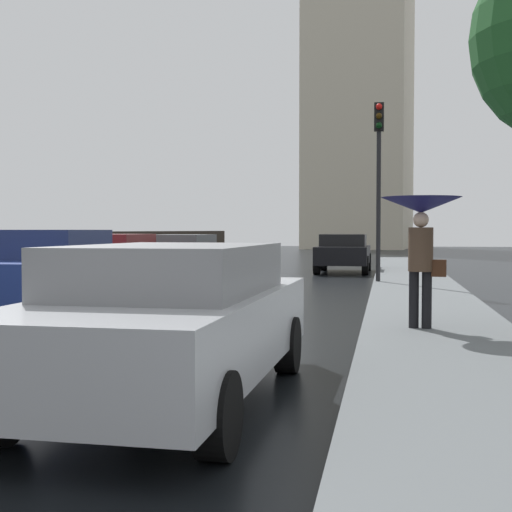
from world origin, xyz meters
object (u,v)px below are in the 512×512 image
car_blue_near_kerb (54,271)px  pedestrian_with_umbrella_near (421,222)px  car_grey_behind_camera (180,258)px  car_red_far_lane (111,263)px  car_silver_mid_road (172,318)px  traffic_light (379,159)px  car_black_far_ahead (343,252)px

car_blue_near_kerb → pedestrian_with_umbrella_near: bearing=165.6°
car_grey_behind_camera → car_red_far_lane: car_red_far_lane is taller
car_blue_near_kerb → car_silver_mid_road: bearing=125.4°
car_blue_near_kerb → traffic_light: 9.75m
car_grey_behind_camera → traffic_light: traffic_light is taller
car_red_far_lane → traffic_light: 7.67m
car_black_far_ahead → car_blue_near_kerb: bearing=-107.9°
car_blue_near_kerb → car_red_far_lane: car_blue_near_kerb is taller
car_blue_near_kerb → car_black_far_ahead: car_blue_near_kerb is taller
car_silver_mid_road → car_red_far_lane: 10.77m
car_red_far_lane → car_grey_behind_camera: bearing=-99.8°
car_silver_mid_road → car_black_far_ahead: car_silver_mid_road is taller
car_silver_mid_road → car_grey_behind_camera: (-3.98, 13.49, -0.01)m
car_red_far_lane → traffic_light: (6.21, 3.60, 2.70)m
car_black_far_ahead → pedestrian_with_umbrella_near: bearing=-82.0°
car_grey_behind_camera → car_red_far_lane: (-0.58, -3.73, 0.01)m
car_blue_near_kerb → car_grey_behind_camera: size_ratio=0.96×
car_silver_mid_road → traffic_light: 13.73m
car_black_far_ahead → pedestrian_with_umbrella_near: (2.00, -15.18, 0.93)m
car_grey_behind_camera → pedestrian_with_umbrella_near: bearing=126.1°
car_blue_near_kerb → car_grey_behind_camera: car_blue_near_kerb is taller
car_silver_mid_road → pedestrian_with_umbrella_near: size_ratio=2.41×
car_black_far_ahead → pedestrian_with_umbrella_near: 15.34m
car_silver_mid_road → car_black_far_ahead: (0.36, 19.39, -0.02)m
car_blue_near_kerb → car_red_far_lane: bearing=-82.5°
pedestrian_with_umbrella_near → car_black_far_ahead: bearing=-72.9°
car_silver_mid_road → car_grey_behind_camera: size_ratio=1.12×
car_black_far_ahead → traffic_light: size_ratio=0.80×
car_silver_mid_road → pedestrian_with_umbrella_near: bearing=61.9°
car_blue_near_kerb → car_black_far_ahead: size_ratio=1.00×
car_silver_mid_road → car_blue_near_kerb: bearing=125.7°
car_grey_behind_camera → car_red_far_lane: bearing=83.0°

